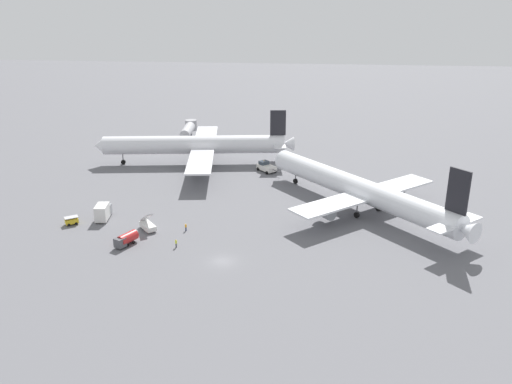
% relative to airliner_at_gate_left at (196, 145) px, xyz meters
% --- Properties ---
extents(ground_plane, '(600.00, 600.00, 0.00)m').
position_rel_airliner_at_gate_left_xyz_m(ground_plane, '(17.40, -58.03, -5.43)').
color(ground_plane, slate).
extents(airliner_at_gate_left, '(56.40, 49.84, 15.23)m').
position_rel_airliner_at_gate_left_xyz_m(airliner_at_gate_left, '(0.00, 0.00, 0.00)').
color(airliner_at_gate_left, silver).
rests_on(airliner_at_gate_left, ground).
extents(airliner_being_pushed, '(43.77, 47.54, 15.92)m').
position_rel_airliner_at_gate_left_xyz_m(airliner_being_pushed, '(43.29, -30.50, -0.49)').
color(airliner_being_pushed, white).
rests_on(airliner_being_pushed, ground).
extents(pushback_tug, '(7.09, 7.52, 2.95)m').
position_rel_airliner_at_gate_left_xyz_m(pushback_tug, '(20.40, -4.96, -4.18)').
color(pushback_tug, white).
rests_on(pushback_tug, ground).
extents(gse_stair_truck_yellow, '(4.42, 4.73, 4.06)m').
position_rel_airliner_at_gate_left_xyz_m(gse_stair_truck_yellow, '(-0.17, -46.13, -4.40)').
color(gse_stair_truck_yellow, silver).
rests_on(gse_stair_truck_yellow, ground).
extents(gse_catering_truck_tall, '(3.14, 6.10, 3.50)m').
position_rel_airliner_at_gate_left_xyz_m(gse_catering_truck_tall, '(-11.27, -41.81, -3.67)').
color(gse_catering_truck_tall, gray).
rests_on(gse_catering_truck_tall, ground).
extents(gse_fuel_bowser_stubby, '(3.87, 5.22, 2.40)m').
position_rel_airliner_at_gate_left_xyz_m(gse_fuel_bowser_stubby, '(-2.13, -53.63, -4.09)').
color(gse_fuel_bowser_stubby, red).
rests_on(gse_fuel_bowser_stubby, ground).
extents(gse_baggage_cart_near_cluster, '(3.14, 2.86, 1.71)m').
position_rel_airliner_at_gate_left_xyz_m(gse_baggage_cart_near_cluster, '(-16.83, -45.29, -4.56)').
color(gse_baggage_cart_near_cluster, gold).
rests_on(gse_baggage_cart_near_cluster, ground).
extents(ground_crew_ramp_agent_by_cones, '(0.36, 0.50, 1.59)m').
position_rel_airliner_at_gate_left_xyz_m(ground_crew_ramp_agent_by_cones, '(7.72, -45.77, -4.60)').
color(ground_crew_ramp_agent_by_cones, '#2D3351').
rests_on(ground_crew_ramp_agent_by_cones, ground).
extents(ground_crew_marshaller_foreground, '(0.38, 0.45, 1.65)m').
position_rel_airliner_at_gate_left_xyz_m(ground_crew_marshaller_foreground, '(7.65, -53.40, -4.57)').
color(ground_crew_marshaller_foreground, '#4C4C51').
rests_on(ground_crew_marshaller_foreground, ground).
extents(jet_bridge, '(4.68, 16.10, 5.81)m').
position_rel_airliner_at_gate_left_xyz_m(jet_bridge, '(-7.99, 24.72, -1.39)').
color(jet_bridge, '#B7B7BC').
rests_on(jet_bridge, ground).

